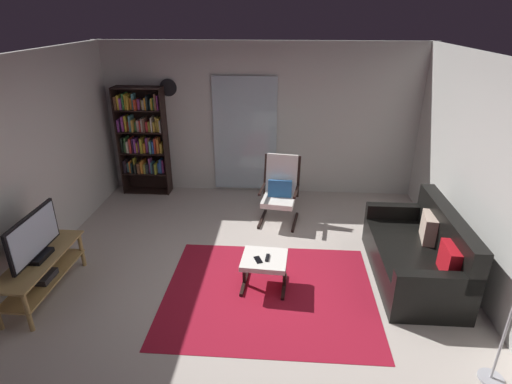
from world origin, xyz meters
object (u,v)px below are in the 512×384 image
Objects in this scene: ottoman at (264,263)px; cell_phone at (258,260)px; television at (34,238)px; wall_clock at (168,87)px; leather_sofa at (419,255)px; lounge_armchair at (280,188)px; tv_remote at (267,258)px; tv_stand at (42,271)px; bookshelf_near_tv at (142,138)px.

cell_phone is (-0.07, -0.06, 0.08)m from ottoman.
television is 1.61× the size of ottoman.
wall_clock is at bearing 98.56° from cell_phone.
ottoman is (-1.86, -0.32, 0.02)m from leather_sofa.
lounge_armchair is 1.78m from ottoman.
tv_remote is 0.11m from cell_phone.
cell_phone is at bearing 6.19° from television.
tv_stand is 9.18× the size of cell_phone.
cell_phone is (2.45, 0.27, -0.34)m from television.
leather_sofa is at bearing -29.69° from bookshelf_near_tv.
tv_remote is (-0.11, -1.77, -0.12)m from lounge_armchair.
bookshelf_near_tv is at bearing 106.73° from cell_phone.
tv_remote reaches higher than cell_phone.
leather_sofa is 2.25m from lounge_armchair.
tv_stand reaches higher than ottoman.
television is 3.42m from wall_clock.
tv_remote is at bearing -17.79° from ottoman.
ottoman is 0.12m from cell_phone.
lounge_armchair is at bearing 140.00° from leather_sofa.
lounge_armchair is 1.83m from cell_phone.
leather_sofa is at bearing 14.93° from tv_remote.
lounge_armchair is 7.10× the size of tv_remote.
tv_remote is 0.50× the size of wall_clock.
leather_sofa is 1.89m from ottoman.
television reaches higher than tv_stand.
television is 6.34× the size of cell_phone.
wall_clock is at bearing 76.79° from television.
tv_remote is (2.55, 0.31, -0.33)m from television.
leather_sofa is (4.38, 0.64, -0.43)m from television.
wall_clock reaches higher than ottoman.
leather_sofa is at bearing 8.43° from tv_stand.
bookshelf_near_tv is 3.56m from cell_phone.
wall_clock is at bearing 151.05° from lounge_armchair.
leather_sofa reaches higher than tv_remote.
wall_clock is at bearing 76.78° from tv_stand.
bookshelf_near_tv is at bearing 85.34° from television.
ottoman is 3.67m from wall_clock.
television is at bearing -171.64° from leather_sofa.
bookshelf_near_tv is at bearing 130.27° from ottoman.
bookshelf_near_tv is 3.58m from ottoman.
lounge_armchair is (2.67, 2.09, 0.21)m from tv_stand.
television is at bearing -94.66° from bookshelf_near_tv.
television is 2.48m from cell_phone.
television reaches higher than tv_remote.
television reaches higher than lounge_armchair.
television is 0.87× the size of lounge_armchair.
leather_sofa is 6.04× the size of wall_clock.
television is 3.39m from lounge_armchair.
television is at bearing -103.21° from wall_clock.
wall_clock is at bearing 122.15° from ottoman.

